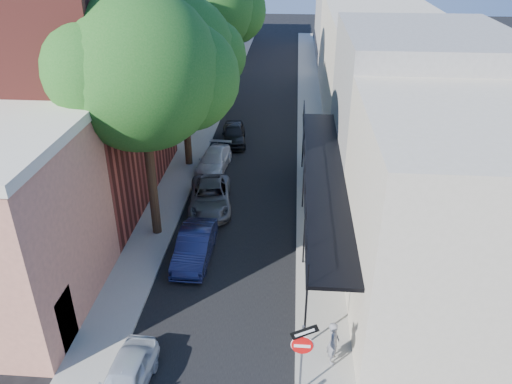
% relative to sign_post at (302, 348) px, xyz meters
% --- Properties ---
extents(road_surface, '(6.00, 64.00, 0.01)m').
position_rel_sign_post_xyz_m(road_surface, '(-3.16, 29.03, -2.03)').
color(road_surface, black).
rests_on(road_surface, ground).
extents(sidewalk_left, '(2.00, 64.00, 0.12)m').
position_rel_sign_post_xyz_m(sidewalk_left, '(-7.16, 29.03, -1.98)').
color(sidewalk_left, gray).
rests_on(sidewalk_left, ground).
extents(sidewalk_right, '(2.00, 64.00, 0.12)m').
position_rel_sign_post_xyz_m(sidewalk_right, '(0.84, 29.03, -1.98)').
color(sidewalk_right, gray).
rests_on(sidewalk_right, ground).
extents(buildings_left, '(10.10, 59.10, 12.00)m').
position_rel_sign_post_xyz_m(buildings_left, '(-12.46, 27.79, 2.90)').
color(buildings_left, tan).
rests_on(buildings_left, ground).
extents(buildings_right, '(9.80, 55.00, 10.00)m').
position_rel_sign_post_xyz_m(buildings_right, '(5.83, 28.51, 2.39)').
color(buildings_right, beige).
rests_on(buildings_right, ground).
extents(sign_post, '(0.89, 0.17, 2.99)m').
position_rel_sign_post_xyz_m(sign_post, '(0.00, 0.00, 0.00)').
color(sign_post, '#595B60').
rests_on(sign_post, ground).
extents(oak_near, '(7.48, 6.80, 11.42)m').
position_rel_sign_post_xyz_m(oak_near, '(-6.53, 9.29, 5.84)').
color(oak_near, black).
rests_on(oak_near, ground).
extents(oak_mid, '(6.60, 6.00, 10.20)m').
position_rel_sign_post_xyz_m(oak_mid, '(-6.58, 17.26, 5.02)').
color(oak_mid, black).
rests_on(oak_mid, ground).
extents(oak_far, '(7.70, 7.00, 11.90)m').
position_rel_sign_post_xyz_m(oak_far, '(-6.51, 26.30, 6.22)').
color(oak_far, black).
rests_on(oak_far, ground).
extents(parked_car_a, '(1.58, 3.53, 1.18)m').
position_rel_sign_post_xyz_m(parked_car_a, '(-5.56, -0.33, -1.45)').
color(parked_car_a, '#B0B9C3').
rests_on(parked_car_a, ground).
extents(parked_car_b, '(1.50, 4.13, 1.35)m').
position_rel_sign_post_xyz_m(parked_car_b, '(-4.72, 7.10, -1.36)').
color(parked_car_b, '#13193D').
rests_on(parked_car_b, ground).
extents(parked_car_c, '(2.76, 4.92, 1.30)m').
position_rel_sign_post_xyz_m(parked_car_c, '(-4.75, 11.79, -1.39)').
color(parked_car_c, '#55575D').
rests_on(parked_car_c, ground).
extents(parked_car_d, '(2.00, 4.25, 1.20)m').
position_rel_sign_post_xyz_m(parked_car_d, '(-5.27, 16.49, -1.44)').
color(parked_car_d, silver).
rests_on(parked_car_d, ground).
extents(parked_car_e, '(2.04, 4.14, 1.36)m').
position_rel_sign_post_xyz_m(parked_car_e, '(-4.56, 20.85, -1.36)').
color(parked_car_e, black).
rests_on(parked_car_e, ground).
extents(pedestrian, '(0.42, 0.62, 1.66)m').
position_rel_sign_post_xyz_m(pedestrian, '(1.10, 1.41, -1.09)').
color(pedestrian, slate).
rests_on(pedestrian, sidewalk_right).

